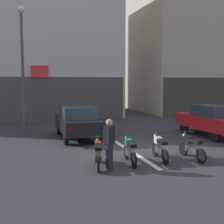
# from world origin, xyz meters

# --- Properties ---
(ground_plane) EXTENTS (120.00, 120.00, 0.00)m
(ground_plane) POSITION_xyz_m (0.00, 0.00, 0.00)
(ground_plane) COLOR #333338
(lane_centre_line) EXTENTS (0.20, 18.00, 0.01)m
(lane_centre_line) POSITION_xyz_m (0.00, 6.00, 0.00)
(lane_centre_line) COLOR silver
(lane_centre_line) RESTS_ON ground
(building_mid_block) EXTENTS (10.69, 9.53, 11.44)m
(building_mid_block) POSITION_xyz_m (-1.83, 14.47, 5.71)
(building_mid_block) COLOR silver
(building_mid_block) RESTS_ON ground
(building_far_right) EXTENTS (10.43, 9.43, 16.15)m
(building_far_right) POSITION_xyz_m (11.84, 14.47, 8.06)
(building_far_right) COLOR #B2A893
(building_far_right) RESTS_ON ground
(car_black_crossing_near) EXTENTS (1.79, 4.11, 1.64)m
(car_black_crossing_near) POSITION_xyz_m (-1.58, 2.99, 0.89)
(car_black_crossing_near) COLOR black
(car_black_crossing_near) RESTS_ON ground
(car_red_parked_kerbside) EXTENTS (1.90, 4.16, 1.64)m
(car_red_parked_kerbside) POSITION_xyz_m (5.24, 1.44, 0.89)
(car_red_parked_kerbside) COLOR black
(car_red_parked_kerbside) RESTS_ON ground
(car_blue_down_street) EXTENTS (2.06, 4.22, 1.64)m
(car_blue_down_street) POSITION_xyz_m (1.30, 13.30, 0.89)
(car_blue_down_street) COLOR black
(car_blue_down_street) RESTS_ON ground
(street_lamp) EXTENTS (0.36, 0.36, 6.69)m
(street_lamp) POSITION_xyz_m (-4.12, 4.55, 4.08)
(street_lamp) COLOR #47474C
(street_lamp) RESTS_ON ground
(motorcycle_red_row_leftmost) EXTENTS (0.58, 1.64, 0.98)m
(motorcycle_red_row_leftmost) POSITION_xyz_m (-1.85, -2.01, 0.46)
(motorcycle_red_row_leftmost) COLOR black
(motorcycle_red_row_leftmost) RESTS_ON ground
(motorcycle_green_row_left_mid) EXTENTS (0.55, 1.66, 0.98)m
(motorcycle_green_row_left_mid) POSITION_xyz_m (-0.67, -1.91, 0.46)
(motorcycle_green_row_left_mid) COLOR black
(motorcycle_green_row_left_mid) RESTS_ON ground
(motorcycle_white_row_centre) EXTENTS (0.55, 1.66, 0.98)m
(motorcycle_white_row_centre) POSITION_xyz_m (0.52, -1.87, 0.46)
(motorcycle_white_row_centre) COLOR black
(motorcycle_white_row_centre) RESTS_ON ground
(motorcycle_black_row_right_mid) EXTENTS (0.55, 1.67, 0.98)m
(motorcycle_black_row_right_mid) POSITION_xyz_m (1.71, -2.11, 0.46)
(motorcycle_black_row_right_mid) COLOR black
(motorcycle_black_row_right_mid) RESTS_ON ground
(person_by_motorcycles) EXTENTS (0.42, 0.40, 1.67)m
(person_by_motorcycles) POSITION_xyz_m (-1.58, -2.40, 0.86)
(person_by_motorcycles) COLOR #23232D
(person_by_motorcycles) RESTS_ON ground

